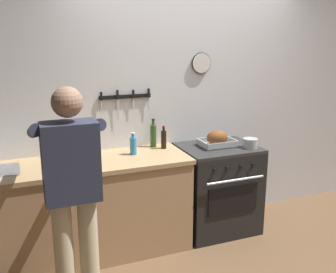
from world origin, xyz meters
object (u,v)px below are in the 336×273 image
(bottle_dish_soap, at_px, (133,145))
(bottle_olive_oil, at_px, (153,135))
(stove, at_px, (217,188))
(bottle_hot_sauce, at_px, (78,149))
(roasting_pan, at_px, (217,139))
(bottle_soy_sauce, at_px, (164,139))
(cutting_board, at_px, (71,166))
(bottle_vinegar, at_px, (62,149))
(saucepan, at_px, (250,143))
(person_cook, at_px, (72,186))

(bottle_dish_soap, bearing_deg, bottle_olive_oil, 34.50)
(bottle_olive_oil, height_order, bottle_dish_soap, bottle_olive_oil)
(stove, height_order, bottle_hot_sauce, bottle_hot_sauce)
(roasting_pan, relative_size, bottle_dish_soap, 1.66)
(bottle_dish_soap, bearing_deg, bottle_soy_sauce, 14.02)
(roasting_pan, height_order, bottle_hot_sauce, bottle_hot_sauce)
(cutting_board, distance_m, bottle_soy_sauce, 0.97)
(stove, height_order, roasting_pan, roasting_pan)
(cutting_board, xyz_separation_m, bottle_vinegar, (-0.04, 0.27, 0.08))
(cutting_board, distance_m, bottle_vinegar, 0.28)
(bottle_hot_sauce, relative_size, bottle_vinegar, 0.77)
(cutting_board, relative_size, bottle_hot_sauce, 2.11)
(cutting_board, distance_m, bottle_olive_oil, 0.93)
(bottle_hot_sauce, distance_m, bottle_dish_soap, 0.50)
(saucepan, bearing_deg, bottle_soy_sauce, 159.92)
(stove, relative_size, person_cook, 0.54)
(person_cook, xyz_separation_m, cutting_board, (0.08, 0.59, -0.04))
(roasting_pan, distance_m, cutting_board, 1.47)
(stove, bearing_deg, bottle_hot_sauce, 172.25)
(stove, relative_size, bottle_soy_sauce, 3.94)
(roasting_pan, xyz_separation_m, bottle_dish_soap, (-0.87, 0.04, 0.02))
(bottle_olive_oil, distance_m, bottle_vinegar, 0.90)
(stove, xyz_separation_m, bottle_vinegar, (-1.51, 0.18, 0.54))
(roasting_pan, distance_m, saucepan, 0.33)
(person_cook, relative_size, bottle_dish_soap, 7.85)
(cutting_board, bearing_deg, roasting_pan, 4.37)
(bottle_hot_sauce, distance_m, bottle_vinegar, 0.15)
(stove, relative_size, bottle_olive_oil, 3.18)
(stove, relative_size, bottle_dish_soap, 4.26)
(bottle_dish_soap, bearing_deg, cutting_board, -166.02)
(person_cook, xyz_separation_m, bottle_soy_sauce, (1.01, 0.82, 0.04))
(stove, distance_m, bottle_olive_oil, 0.87)
(bottle_soy_sauce, distance_m, bottle_dish_soap, 0.35)
(saucepan, xyz_separation_m, bottle_olive_oil, (-0.88, 0.39, 0.07))
(cutting_board, relative_size, bottle_dish_soap, 1.70)
(bottle_vinegar, bearing_deg, bottle_hot_sauce, 2.95)
(bottle_soy_sauce, bearing_deg, bottle_vinegar, 177.82)
(cutting_board, height_order, bottle_hot_sauce, bottle_hot_sauce)
(saucepan, relative_size, bottle_soy_sauce, 0.63)
(stove, bearing_deg, bottle_vinegar, 173.29)
(cutting_board, bearing_deg, stove, 3.56)
(person_cook, height_order, cutting_board, person_cook)
(stove, relative_size, bottle_vinegar, 4.04)
(stove, relative_size, saucepan, 6.22)
(person_cook, bearing_deg, cutting_board, -14.87)
(bottle_dish_soap, relative_size, bottle_vinegar, 0.95)
(cutting_board, relative_size, bottle_soy_sauce, 1.58)
(stove, height_order, bottle_vinegar, bottle_vinegar)
(bottle_dish_soap, bearing_deg, roasting_pan, -2.42)
(bottle_hot_sauce, bearing_deg, bottle_olive_oil, 3.99)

